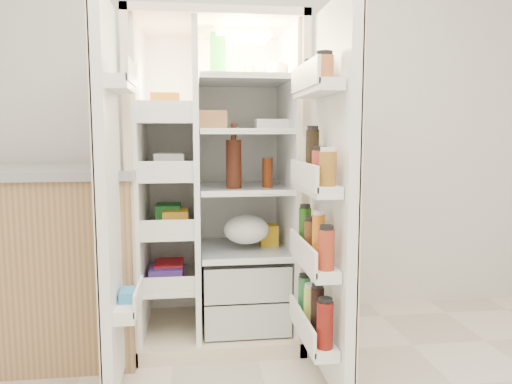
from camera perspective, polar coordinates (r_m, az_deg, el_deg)
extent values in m
cube|color=silver|center=(3.17, -1.55, 9.82)|extent=(4.00, 0.02, 2.70)
cube|color=beige|center=(3.09, -5.00, 1.52)|extent=(0.92, 0.04, 1.80)
cube|color=beige|center=(2.78, -13.82, 0.75)|extent=(0.04, 0.70, 1.80)
cube|color=beige|center=(2.82, 4.25, 1.01)|extent=(0.04, 0.70, 1.80)
cube|color=beige|center=(2.81, -4.91, 19.02)|extent=(0.92, 0.70, 0.04)
cube|color=beige|center=(2.98, -4.55, -15.79)|extent=(0.92, 0.70, 0.08)
cube|color=white|center=(3.06, -4.98, 1.84)|extent=(0.84, 0.02, 1.68)
cube|color=white|center=(2.77, -13.22, 1.17)|extent=(0.02, 0.62, 1.68)
cube|color=white|center=(2.81, 3.66, 1.41)|extent=(0.02, 0.62, 1.68)
cube|color=white|center=(2.76, -7.01, 1.27)|extent=(0.03, 0.62, 1.68)
cube|color=silver|center=(2.92, -1.44, -13.21)|extent=(0.47, 0.52, 0.19)
cube|color=silver|center=(2.86, -1.45, -9.44)|extent=(0.47, 0.52, 0.19)
cube|color=#FFD18C|center=(2.86, -1.69, 17.61)|extent=(0.30, 0.30, 0.02)
cube|color=white|center=(2.87, -9.98, -10.16)|extent=(0.28, 0.58, 0.02)
cube|color=white|center=(2.80, -10.11, -4.28)|extent=(0.28, 0.58, 0.02)
cube|color=white|center=(2.76, -10.24, 1.84)|extent=(0.28, 0.58, 0.02)
cube|color=white|center=(2.75, -10.37, 8.08)|extent=(0.28, 0.58, 0.02)
cube|color=silver|center=(2.84, -1.50, -6.71)|extent=(0.49, 0.58, 0.01)
cube|color=silver|center=(2.78, -1.52, 0.53)|extent=(0.49, 0.58, 0.01)
cube|color=silver|center=(2.76, -1.54, 7.14)|extent=(0.49, 0.58, 0.02)
cube|color=silver|center=(2.78, -1.56, 12.93)|extent=(0.49, 0.58, 0.02)
cube|color=red|center=(2.86, -10.01, -9.01)|extent=(0.16, 0.20, 0.10)
cube|color=#258936|center=(2.79, -10.14, -2.87)|extent=(0.14, 0.18, 0.12)
cube|color=silver|center=(2.76, -10.26, 2.77)|extent=(0.20, 0.22, 0.07)
cube|color=orange|center=(2.75, -10.41, 9.74)|extent=(0.15, 0.16, 0.14)
cube|color=#5B37A6|center=(2.86, -10.00, -9.10)|extent=(0.18, 0.20, 0.09)
cube|color=gold|center=(2.79, -10.13, -3.07)|extent=(0.14, 0.18, 0.10)
cube|color=white|center=(2.76, -10.27, 3.29)|extent=(0.16, 0.16, 0.12)
sphere|color=orange|center=(2.86, -3.85, -14.97)|extent=(0.07, 0.07, 0.07)
sphere|color=orange|center=(2.90, -2.06, -14.62)|extent=(0.07, 0.07, 0.07)
sphere|color=orange|center=(2.87, 0.07, -14.83)|extent=(0.07, 0.07, 0.07)
sphere|color=orange|center=(2.99, -3.03, -13.95)|extent=(0.07, 0.07, 0.07)
ellipsoid|color=#3C6B23|center=(2.87, -1.49, -9.04)|extent=(0.26, 0.24, 0.11)
cylinder|color=#3F180D|center=(2.67, -2.64, 3.30)|extent=(0.09, 0.09, 0.27)
cylinder|color=#66240B|center=(2.72, 1.36, 2.31)|extent=(0.06, 0.06, 0.17)
cube|color=#268C28|center=(2.75, -4.50, 15.66)|extent=(0.08, 0.08, 0.24)
cylinder|color=white|center=(2.79, 2.38, 14.01)|extent=(0.10, 0.10, 0.09)
cylinder|color=#AB8627|center=(2.88, -0.78, 13.68)|extent=(0.06, 0.06, 0.08)
cube|color=white|center=(2.73, 2.49, 7.93)|extent=(0.24, 0.10, 0.06)
cube|color=tan|center=(2.68, -5.32, 8.40)|extent=(0.17, 0.10, 0.10)
ellipsoid|color=white|center=(2.77, -1.15, -5.13)|extent=(0.26, 0.24, 0.16)
cube|color=gold|center=(2.90, 1.47, -5.04)|extent=(0.10, 0.12, 0.12)
cube|color=white|center=(2.25, -16.91, -0.76)|extent=(0.05, 0.40, 1.72)
cube|color=beige|center=(2.25, -17.54, -0.77)|extent=(0.01, 0.40, 1.72)
cube|color=white|center=(2.35, -14.75, -12.89)|extent=(0.09, 0.32, 0.06)
cube|color=white|center=(2.23, -15.55, 12.12)|extent=(0.09, 0.32, 0.06)
cube|color=#338CCC|center=(2.34, -14.77, -12.20)|extent=(0.07, 0.12, 0.10)
cube|color=white|center=(2.22, 9.09, -0.65)|extent=(0.05, 0.58, 1.72)
cube|color=beige|center=(2.22, 9.71, -0.64)|extent=(0.01, 0.58, 1.72)
cube|color=white|center=(2.36, 6.72, -16.26)|extent=(0.11, 0.50, 0.05)
cube|color=white|center=(2.25, 6.84, -8.28)|extent=(0.11, 0.50, 0.05)
cube|color=white|center=(2.19, 6.98, 0.61)|extent=(0.11, 0.50, 0.05)
cube|color=white|center=(2.18, 7.14, 11.90)|extent=(0.11, 0.50, 0.05)
cylinder|color=maroon|center=(2.14, 8.12, -15.23)|extent=(0.07, 0.07, 0.20)
cylinder|color=black|center=(2.25, 7.22, -13.78)|extent=(0.06, 0.06, 0.22)
cylinder|color=#BFDB49|center=(2.38, 6.40, -13.16)|extent=(0.06, 0.06, 0.18)
cylinder|color=#27763A|center=(2.49, 5.68, -12.05)|extent=(0.06, 0.06, 0.19)
cylinder|color=#A0311A|center=(2.04, 8.27, -6.73)|extent=(0.07, 0.07, 0.17)
cylinder|color=orange|center=(2.16, 7.35, -5.42)|extent=(0.06, 0.06, 0.21)
cylinder|color=#5A3016|center=(2.28, 6.51, -5.35)|extent=(0.07, 0.07, 0.16)
cylinder|color=#235814|center=(2.40, 5.78, -4.24)|extent=(0.06, 0.06, 0.20)
cylinder|color=#915E1F|center=(1.99, 8.44, 2.71)|extent=(0.07, 0.07, 0.14)
cylinder|color=#A23429|center=(2.11, 7.48, 2.97)|extent=(0.07, 0.07, 0.14)
cylinder|color=black|center=(2.23, 6.65, 4.35)|extent=(0.06, 0.06, 0.23)
cylinder|color=beige|center=(2.36, 5.88, 3.88)|extent=(0.06, 0.06, 0.18)
cylinder|color=#AE5A2B|center=(2.08, 8.03, 14.23)|extent=(0.08, 0.08, 0.10)
cylinder|color=brown|center=(2.29, 6.53, 13.57)|extent=(0.08, 0.08, 0.10)
cube|color=#A67D53|center=(2.95, -26.74, -7.68)|extent=(1.35, 0.70, 0.97)
cube|color=#98989D|center=(2.87, -27.29, 2.13)|extent=(1.39, 0.74, 0.04)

